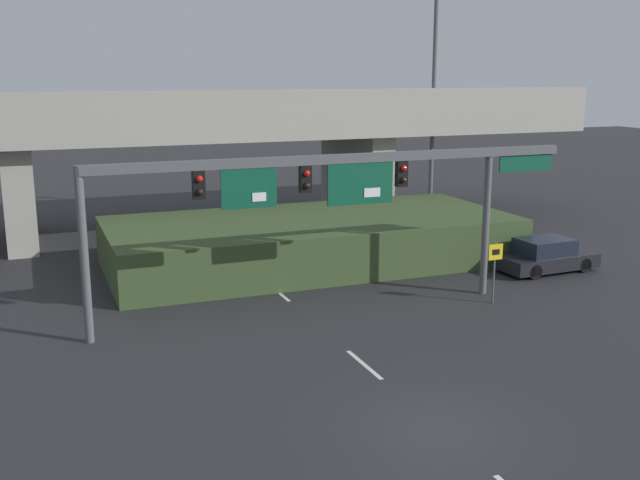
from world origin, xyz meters
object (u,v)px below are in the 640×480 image
highway_light_pole_near (434,86)px  parked_sedan_near_right (546,256)px  speed_limit_sign (495,264)px  signal_gantry (333,183)px

highway_light_pole_near → parked_sedan_near_right: highway_light_pole_near is taller
highway_light_pole_near → parked_sedan_near_right: 13.10m
speed_limit_sign → highway_light_pole_near: (5.30, 14.07, 6.25)m
signal_gantry → parked_sedan_near_right: size_ratio=4.02×
speed_limit_sign → signal_gantry: bearing=168.4°
signal_gantry → parked_sedan_near_right: 11.74m
signal_gantry → highway_light_pole_near: (11.33, 12.83, 3.06)m
speed_limit_sign → parked_sedan_near_right: 5.80m
speed_limit_sign → highway_light_pole_near: highway_light_pole_near is taller
speed_limit_sign → highway_light_pole_near: size_ratio=0.16×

